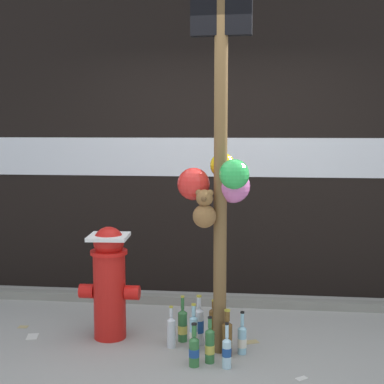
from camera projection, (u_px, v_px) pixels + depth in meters
The scene contains 19 objects.
ground_plane at pixel (203, 362), 4.06m from camera, with size 14.00×14.00×0.00m, color #9E9B93.
building_wall at pixel (221, 140), 5.69m from camera, with size 10.00×0.21×3.16m.
curb_strip at pixel (216, 301), 5.37m from camera, with size 8.00×0.12×0.08m, color gray.
memorial_post at pixel (219, 160), 4.10m from camera, with size 0.55×0.48×2.72m.
fire_hydrant at pixel (109, 280), 4.49m from camera, with size 0.49×0.33×0.92m.
bottle_0 at pixel (171, 331), 4.33m from camera, with size 0.07×0.07×0.33m.
bottle_1 at pixel (213, 328), 4.31m from camera, with size 0.07×0.07×0.39m.
bottle_2 at pixel (210, 345), 4.05m from camera, with size 0.07×0.07×0.35m.
bottle_3 at pixel (194, 350), 3.98m from camera, with size 0.08×0.08×0.32m.
bottle_4 at pixel (227, 337), 4.16m from camera, with size 0.08×0.08×0.36m.
bottle_5 at pixel (242, 339), 4.21m from camera, with size 0.07×0.07×0.33m.
bottle_6 at pixel (194, 332), 4.27m from camera, with size 0.06×0.06×0.37m.
bottle_7 at pixel (199, 325), 4.38m from camera, with size 0.08×0.08×0.40m.
bottle_8 at pixel (183, 325), 4.45m from camera, with size 0.08×0.08×0.37m.
bottle_9 at pixel (227, 351), 3.96m from camera, with size 0.07×0.07×0.33m.
litter_0 at pixel (302, 378), 3.80m from camera, with size 0.08×0.05×0.01m, color silver.
litter_1 at pixel (32, 336), 4.56m from camera, with size 0.14×0.09×0.01m, color silver.
litter_2 at pixel (23, 327), 4.78m from camera, with size 0.06×0.08×0.01m, color tan.
litter_3 at pixel (249, 342), 4.44m from camera, with size 0.16×0.08×0.01m, color tan.
Camera 1 is at (0.36, -3.88, 1.70)m, focal length 52.13 mm.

